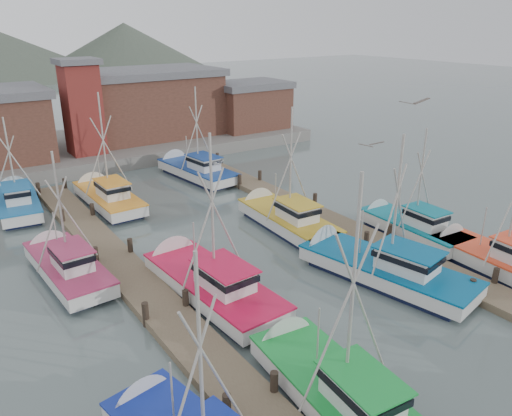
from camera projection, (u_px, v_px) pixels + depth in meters
ground at (353, 321)px, 22.94m from camera, size 260.00×260.00×0.00m
dock_left at (176, 325)px, 22.28m from camera, size 2.30×46.00×1.50m
dock_right at (389, 248)px, 29.69m from camera, size 2.30×46.00×1.50m
quay at (96, 148)px, 51.24m from camera, size 44.00×16.00×1.20m
shed_center at (148, 102)px, 52.96m from camera, size 14.84×9.54×6.90m
shed_right at (249, 105)px, 56.76m from camera, size 8.48×6.36×5.20m
lookout_tower at (82, 106)px, 45.34m from camera, size 3.60×3.60×8.50m
boat_4 at (332, 388)px, 17.81m from camera, size 3.83×9.05×9.65m
boat_5 at (376, 266)px, 26.53m from camera, size 4.94×10.28×8.84m
boat_7 at (493, 259)px, 27.37m from camera, size 3.66×8.41×9.15m
boat_8 at (207, 281)px, 25.02m from camera, size 3.74×9.72×9.21m
boat_9 at (283, 217)px, 33.05m from camera, size 3.56×9.07×8.82m
boat_10 at (65, 265)px, 26.67m from camera, size 3.19×8.33×7.70m
boat_11 at (407, 226)px, 31.73m from camera, size 3.10×7.89×7.65m
boat_12 at (106, 196)px, 36.98m from camera, size 3.63×8.79×9.08m
boat_13 at (194, 170)px, 43.46m from camera, size 3.75×9.41×8.65m
boat_14 at (18, 201)px, 36.10m from camera, size 3.41×8.60×7.51m
gull_near at (415, 103)px, 18.12m from camera, size 1.55×0.62×0.24m
gull_far at (371, 145)px, 25.52m from camera, size 1.49×0.65×0.24m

